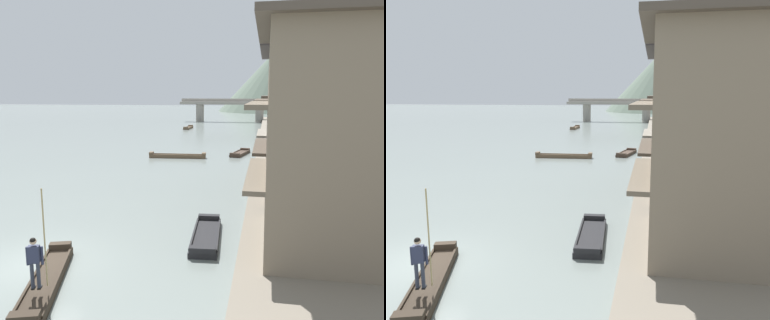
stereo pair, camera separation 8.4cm
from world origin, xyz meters
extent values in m
plane|color=gray|center=(0.00, 0.00, 0.00)|extent=(400.00, 400.00, 0.00)
cube|color=slate|center=(16.39, 30.00, 0.32)|extent=(18.00, 110.00, 0.65)
cube|color=#33281E|center=(1.32, -1.58, 0.14)|extent=(2.54, 5.33, 0.27)
cube|color=#33281E|center=(0.52, 0.80, 0.39)|extent=(0.88, 0.60, 0.24)
cube|color=#33281E|center=(2.12, -3.96, 0.39)|extent=(0.88, 0.60, 0.24)
cube|color=#33281E|center=(0.93, -1.71, 0.31)|extent=(1.60, 4.60, 0.08)
cube|color=#33281E|center=(1.71, -1.45, 0.31)|extent=(1.60, 4.60, 0.08)
cube|color=black|center=(1.59, -2.68, 0.54)|extent=(0.16, 0.24, 0.05)
cylinder|color=#333847|center=(1.61, -2.72, 0.96)|extent=(0.11, 0.11, 0.78)
cube|color=black|center=(1.77, -2.63, 0.54)|extent=(0.16, 0.24, 0.05)
cylinder|color=#333847|center=(1.78, -2.67, 0.96)|extent=(0.11, 0.11, 0.78)
cube|color=#2D334C|center=(1.69, -2.70, 1.61)|extent=(0.36, 0.28, 0.52)
cylinder|color=#2D334C|center=(1.47, -2.70, 1.54)|extent=(0.08, 0.08, 0.56)
cylinder|color=#2D334C|center=(1.88, -2.58, 1.54)|extent=(0.08, 0.08, 0.56)
sphere|color=#DBB28E|center=(1.69, -2.70, 2.01)|extent=(0.20, 0.20, 0.20)
sphere|color=black|center=(1.69, -2.71, 2.03)|extent=(0.18, 0.18, 0.18)
cylinder|color=tan|center=(1.95, -2.52, 2.06)|extent=(0.04, 0.04, 3.00)
cube|color=brown|center=(-5.55, 56.95, 0.14)|extent=(1.01, 4.46, 0.28)
cube|color=brown|center=(-5.59, 54.88, 0.40)|extent=(0.84, 0.38, 0.25)
cube|color=brown|center=(-5.51, 59.01, 0.40)|extent=(0.84, 0.38, 0.25)
cube|color=brown|center=(-5.13, 56.94, 0.32)|extent=(0.16, 3.94, 0.08)
cube|color=brown|center=(-5.97, 56.95, 0.32)|extent=(0.16, 3.94, 0.08)
cube|color=brown|center=(-0.26, 24.86, 0.14)|extent=(5.58, 1.19, 0.28)
cube|color=brown|center=(-2.88, 24.68, 0.41)|extent=(0.41, 0.75, 0.25)
cube|color=brown|center=(2.35, 25.04, 0.41)|extent=(0.41, 0.75, 0.25)
cube|color=brown|center=(-0.24, 24.49, 0.32)|extent=(5.04, 0.43, 0.08)
cube|color=brown|center=(-0.29, 25.22, 0.32)|extent=(5.04, 0.43, 0.08)
cube|color=#423328|center=(5.68, 28.00, 0.12)|extent=(1.94, 4.31, 0.23)
cube|color=#423328|center=(6.09, 29.90, 0.34)|extent=(1.03, 0.56, 0.21)
cube|color=#423328|center=(5.27, 26.10, 0.34)|extent=(1.03, 0.56, 0.21)
cube|color=#423328|center=(5.19, 28.11, 0.27)|extent=(0.85, 3.61, 0.08)
cube|color=#423328|center=(6.17, 27.90, 0.27)|extent=(0.85, 3.61, 0.08)
cube|color=#232326|center=(5.84, 3.60, 0.12)|extent=(1.49, 4.44, 0.24)
cube|color=#232326|center=(5.67, 5.63, 0.35)|extent=(1.04, 0.44, 0.21)
cube|color=#232326|center=(6.00, 1.58, 0.35)|extent=(1.04, 0.44, 0.21)
cube|color=#232326|center=(5.31, 3.56, 0.28)|extent=(0.40, 3.86, 0.08)
cube|color=#232326|center=(6.36, 3.64, 0.28)|extent=(0.40, 3.86, 0.08)
cube|color=#7F705B|center=(10.88, 2.32, 4.55)|extent=(5.16, 6.30, 7.80)
cube|color=brown|center=(7.95, 2.32, 3.25)|extent=(0.70, 6.30, 0.16)
cube|color=brown|center=(7.95, 2.32, 5.85)|extent=(0.70, 6.30, 0.16)
cube|color=#4C4238|center=(10.88, 2.32, 8.57)|extent=(6.06, 7.20, 0.24)
cube|color=#4C4238|center=(10.88, 2.32, 9.04)|extent=(3.10, 7.20, 0.70)
cube|color=brown|center=(10.98, 10.38, 4.55)|extent=(5.36, 6.78, 7.80)
cube|color=#4D4135|center=(7.95, 10.38, 3.25)|extent=(0.70, 6.78, 0.16)
cube|color=#4D4135|center=(7.95, 10.38, 5.85)|extent=(0.70, 6.78, 0.16)
cube|color=#3D3838|center=(10.98, 10.38, 8.57)|extent=(6.26, 7.68, 0.24)
cube|color=#3D3838|center=(10.98, 10.38, 9.04)|extent=(3.22, 7.68, 0.70)
cube|color=gray|center=(11.28, 18.19, 3.25)|extent=(5.95, 5.70, 5.20)
cube|color=gray|center=(7.95, 18.19, 3.25)|extent=(0.70, 5.70, 0.16)
cube|color=#4C4238|center=(11.28, 18.19, 5.97)|extent=(6.85, 6.60, 0.24)
cube|color=#4C4238|center=(11.28, 18.19, 6.44)|extent=(3.57, 6.60, 0.70)
cube|color=gray|center=(0.00, 76.27, 4.14)|extent=(22.24, 2.40, 0.60)
cylinder|color=gray|center=(-6.67, 76.27, 1.92)|extent=(1.80, 1.80, 3.84)
cylinder|color=gray|center=(6.67, 76.27, 1.92)|extent=(1.80, 1.80, 3.84)
cube|color=gray|center=(0.00, 77.27, 4.79)|extent=(22.24, 0.30, 0.70)
cone|color=#5B6B5B|center=(13.22, 132.60, 11.97)|extent=(44.72, 44.72, 23.94)
camera|label=1|loc=(8.26, -12.54, 6.25)|focal=36.85mm
camera|label=2|loc=(8.35, -12.52, 6.25)|focal=36.85mm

